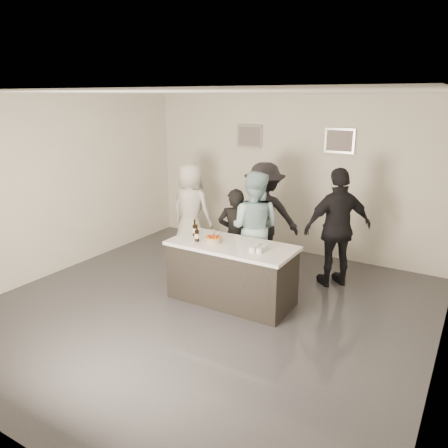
# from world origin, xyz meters

# --- Properties ---
(floor) EXTENTS (6.00, 6.00, 0.00)m
(floor) POSITION_xyz_m (0.00, 0.00, 0.00)
(floor) COLOR #3D3D42
(floor) RESTS_ON ground
(ceiling) EXTENTS (6.00, 6.00, 0.00)m
(ceiling) POSITION_xyz_m (0.00, 0.00, 3.00)
(ceiling) COLOR white
(wall_back) EXTENTS (6.00, 0.04, 3.00)m
(wall_back) POSITION_xyz_m (0.00, 3.00, 1.50)
(wall_back) COLOR silver
(wall_back) RESTS_ON ground
(wall_left) EXTENTS (0.04, 6.00, 3.00)m
(wall_left) POSITION_xyz_m (-3.00, 0.00, 1.50)
(wall_left) COLOR silver
(wall_left) RESTS_ON ground
(picture_left) EXTENTS (0.54, 0.04, 0.44)m
(picture_left) POSITION_xyz_m (-0.90, 2.97, 2.20)
(picture_left) COLOR #B2B2B7
(picture_left) RESTS_ON wall_back
(picture_right) EXTENTS (0.54, 0.04, 0.44)m
(picture_right) POSITION_xyz_m (0.90, 2.97, 2.20)
(picture_right) COLOR #B2B2B7
(picture_right) RESTS_ON wall_back
(bar_counter) EXTENTS (1.86, 0.86, 0.90)m
(bar_counter) POSITION_xyz_m (0.19, 0.41, 0.45)
(bar_counter) COLOR white
(bar_counter) RESTS_ON ground
(cake) EXTENTS (0.23, 0.23, 0.07)m
(cake) POSITION_xyz_m (-0.08, 0.34, 0.94)
(cake) COLOR orange
(cake) RESTS_ON bar_counter
(beer_bottle_a) EXTENTS (0.07, 0.07, 0.26)m
(beer_bottle_a) POSITION_xyz_m (-0.49, 0.45, 1.03)
(beer_bottle_a) COLOR black
(beer_bottle_a) RESTS_ON bar_counter
(beer_bottle_b) EXTENTS (0.07, 0.07, 0.26)m
(beer_bottle_b) POSITION_xyz_m (-0.31, 0.25, 1.03)
(beer_bottle_b) COLOR black
(beer_bottle_b) RESTS_ON bar_counter
(tumbler_cluster) EXTENTS (0.19, 0.30, 0.08)m
(tumbler_cluster) POSITION_xyz_m (0.65, 0.36, 0.94)
(tumbler_cluster) COLOR #F1A416
(tumbler_cluster) RESTS_ON bar_counter
(candles) EXTENTS (0.24, 0.08, 0.01)m
(candles) POSITION_xyz_m (-0.13, 0.10, 0.90)
(candles) COLOR pink
(candles) RESTS_ON bar_counter
(person_main_black) EXTENTS (0.67, 0.56, 1.55)m
(person_main_black) POSITION_xyz_m (-0.16, 1.12, 0.78)
(person_main_black) COLOR black
(person_main_black) RESTS_ON ground
(person_main_blue) EXTENTS (1.00, 0.84, 1.83)m
(person_main_blue) POSITION_xyz_m (0.10, 1.26, 0.92)
(person_main_blue) COLOR #A7D1DA
(person_main_blue) RESTS_ON ground
(person_guest_left) EXTENTS (0.88, 0.59, 1.75)m
(person_guest_left) POSITION_xyz_m (-1.54, 1.83, 0.88)
(person_guest_left) COLOR white
(person_guest_left) RESTS_ON ground
(person_guest_right) EXTENTS (1.13, 1.12, 1.91)m
(person_guest_right) POSITION_xyz_m (1.32, 1.80, 0.96)
(person_guest_right) COLOR black
(person_guest_right) RESTS_ON ground
(person_guest_back) EXTENTS (1.40, 1.17, 1.88)m
(person_guest_back) POSITION_xyz_m (-0.02, 1.89, 0.94)
(person_guest_back) COLOR black
(person_guest_back) RESTS_ON ground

